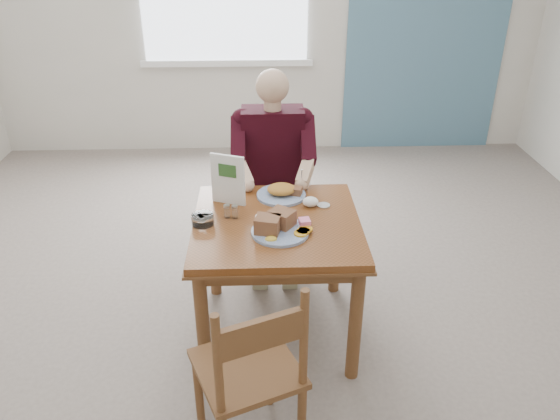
{
  "coord_description": "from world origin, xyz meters",
  "views": [
    {
      "loc": [
        -0.08,
        -2.57,
        2.18
      ],
      "look_at": [
        0.02,
        0.0,
        0.82
      ],
      "focal_mm": 35.0,
      "sensor_mm": 36.0,
      "label": 1
    }
  ],
  "objects_px": {
    "near_plate": "(279,226)",
    "far_plate": "(282,192)",
    "chair_far": "(273,199)",
    "chair_near": "(251,373)",
    "diner": "(273,160)",
    "table": "(277,239)"
  },
  "relations": [
    {
      "from": "table",
      "to": "chair_far",
      "type": "xyz_separation_m",
      "value": [
        0.0,
        0.8,
        -0.16
      ]
    },
    {
      "from": "near_plate",
      "to": "far_plate",
      "type": "xyz_separation_m",
      "value": [
        0.04,
        0.41,
        -0.01
      ]
    },
    {
      "from": "diner",
      "to": "far_plate",
      "type": "bearing_deg",
      "value": -84.06
    },
    {
      "from": "chair_far",
      "to": "far_plate",
      "type": "bearing_deg",
      "value": -85.11
    },
    {
      "from": "chair_near",
      "to": "diner",
      "type": "height_order",
      "value": "diner"
    },
    {
      "from": "chair_far",
      "to": "diner",
      "type": "relative_size",
      "value": 0.69
    },
    {
      "from": "table",
      "to": "chair_near",
      "type": "relative_size",
      "value": 0.97
    },
    {
      "from": "chair_far",
      "to": "diner",
      "type": "bearing_deg",
      "value": -89.99
    },
    {
      "from": "chair_near",
      "to": "near_plate",
      "type": "height_order",
      "value": "chair_near"
    },
    {
      "from": "chair_far",
      "to": "chair_near",
      "type": "bearing_deg",
      "value": -94.84
    },
    {
      "from": "chair_near",
      "to": "table",
      "type": "bearing_deg",
      "value": 80.65
    },
    {
      "from": "diner",
      "to": "far_plate",
      "type": "relative_size",
      "value": 3.84
    },
    {
      "from": "chair_near",
      "to": "near_plate",
      "type": "xyz_separation_m",
      "value": [
        0.15,
        0.73,
        0.31
      ]
    },
    {
      "from": "table",
      "to": "chair_far",
      "type": "bearing_deg",
      "value": 90.0
    },
    {
      "from": "table",
      "to": "diner",
      "type": "xyz_separation_m",
      "value": [
        0.0,
        0.71,
        0.17
      ]
    },
    {
      "from": "near_plate",
      "to": "table",
      "type": "bearing_deg",
      "value": 93.07
    },
    {
      "from": "chair_near",
      "to": "far_plate",
      "type": "height_order",
      "value": "chair_near"
    },
    {
      "from": "diner",
      "to": "table",
      "type": "bearing_deg",
      "value": -90.0
    },
    {
      "from": "chair_far",
      "to": "diner",
      "type": "distance_m",
      "value": 0.34
    },
    {
      "from": "chair_far",
      "to": "near_plate",
      "type": "relative_size",
      "value": 2.42
    },
    {
      "from": "near_plate",
      "to": "far_plate",
      "type": "relative_size",
      "value": 1.09
    },
    {
      "from": "table",
      "to": "far_plate",
      "type": "bearing_deg",
      "value": 81.76
    }
  ]
}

